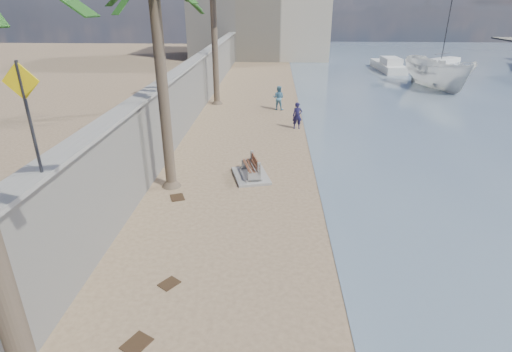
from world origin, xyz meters
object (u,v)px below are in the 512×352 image
object	(u,v)px
boat_cruiser	(438,72)
sailboat_west	(441,60)
person_a	(297,114)
yacht_far	(388,67)
person_b	(278,97)
bench_far	(251,169)

from	to	relation	value
boat_cruiser	sailboat_west	distance (m)	17.40
person_a	boat_cruiser	distance (m)	18.16
sailboat_west	yacht_far	bearing A→B (deg)	-144.47
person_a	boat_cruiser	size ratio (longest dim) A/B	0.50
yacht_far	sailboat_west	xyz separation A→B (m)	(8.05, 5.75, 0.01)
person_b	yacht_far	world-z (taller)	person_b
person_b	boat_cruiser	size ratio (longest dim) A/B	0.51
person_b	yacht_far	xyz separation A→B (m)	(12.44, 18.54, -0.58)
person_b	yacht_far	bearing A→B (deg)	-106.44
person_b	boat_cruiser	bearing A→B (deg)	-132.18
bench_far	boat_cruiser	size ratio (longest dim) A/B	0.64
person_a	person_b	world-z (taller)	person_b
yacht_far	person_b	bearing A→B (deg)	144.94
bench_far	yacht_far	world-z (taller)	yacht_far
bench_far	yacht_far	xyz separation A→B (m)	(13.71, 30.59, -0.03)
person_a	person_b	xyz separation A→B (m)	(-1.10, 4.62, 0.02)
bench_far	person_a	bearing A→B (deg)	72.26
yacht_far	sailboat_west	size ratio (longest dim) A/B	0.75
boat_cruiser	yacht_far	size ratio (longest dim) A/B	0.47
sailboat_west	person_a	bearing A→B (deg)	-123.85
bench_far	sailboat_west	world-z (taller)	sailboat_west
boat_cruiser	bench_far	bearing A→B (deg)	-143.54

